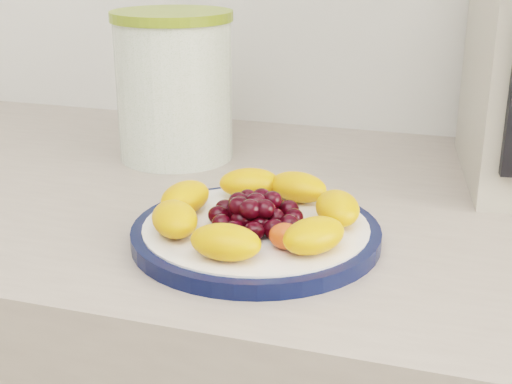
% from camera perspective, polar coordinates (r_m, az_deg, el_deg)
% --- Properties ---
extents(plate_rim, '(0.24, 0.24, 0.01)m').
position_cam_1_polar(plate_rim, '(0.68, -0.00, -3.38)').
color(plate_rim, '#091134').
rests_on(plate_rim, counter).
extents(plate_face, '(0.21, 0.21, 0.02)m').
position_cam_1_polar(plate_face, '(0.68, -0.00, -3.30)').
color(plate_face, white).
rests_on(plate_face, counter).
extents(canister, '(0.19, 0.19, 0.17)m').
position_cam_1_polar(canister, '(0.92, -6.54, 8.04)').
color(canister, '#3C6322').
rests_on(canister, counter).
extents(canister_lid, '(0.20, 0.20, 0.01)m').
position_cam_1_polar(canister_lid, '(0.90, -6.78, 13.83)').
color(canister_lid, olive).
rests_on(canister_lid, canister).
extents(fruit_plate, '(0.20, 0.20, 0.03)m').
position_cam_1_polar(fruit_plate, '(0.67, 0.08, -1.50)').
color(fruit_plate, orange).
rests_on(fruit_plate, plate_face).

